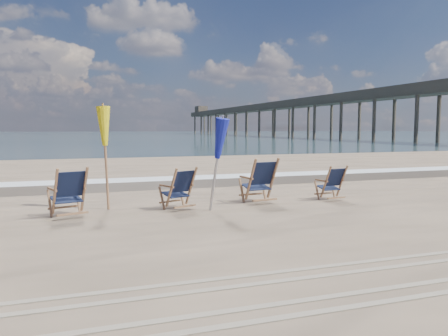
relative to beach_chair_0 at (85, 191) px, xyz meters
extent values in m
plane|color=#314952|center=(2.98, 125.79, -0.51)|extent=(400.00, 400.00, 0.00)
cube|color=silver|center=(2.98, 6.09, -0.51)|extent=(200.00, 1.40, 0.01)
cube|color=#42362A|center=(2.98, 4.59, -0.51)|extent=(200.00, 2.60, 0.00)
cylinder|color=#966643|center=(0.48, 0.66, 0.60)|extent=(0.06, 0.06, 2.24)
cone|color=yellow|center=(0.48, 0.66, 1.25)|extent=(0.30, 0.30, 0.85)
cylinder|color=#A5A5AD|center=(2.68, -0.35, 0.49)|extent=(0.06, 0.06, 2.00)
cone|color=#151D93|center=(2.68, -0.35, 1.01)|extent=(0.30, 0.30, 0.85)
camera|label=1|loc=(-0.15, -9.18, 1.27)|focal=35.00mm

